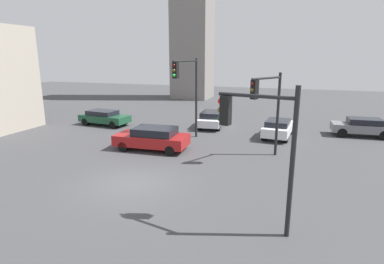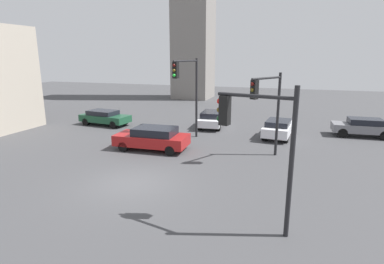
{
  "view_description": "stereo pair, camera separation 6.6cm",
  "coord_description": "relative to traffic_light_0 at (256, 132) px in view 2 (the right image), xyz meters",
  "views": [
    {
      "loc": [
        6.92,
        -11.93,
        5.76
      ],
      "look_at": [
        1.3,
        5.06,
        1.39
      ],
      "focal_mm": 29.05,
      "sensor_mm": 36.0,
      "label": 1
    },
    {
      "loc": [
        6.98,
        -11.91,
        5.76
      ],
      "look_at": [
        1.3,
        5.06,
        1.39
      ],
      "focal_mm": 29.05,
      "sensor_mm": 36.0,
      "label": 2
    }
  ],
  "objects": [
    {
      "name": "ground_plane",
      "position": [
        -5.85,
        2.01,
        -3.39
      ],
      "size": [
        95.67,
        95.67,
        0.0
      ],
      "primitive_type": "plane",
      "color": "#424244"
    },
    {
      "name": "traffic_light_0",
      "position": [
        0.0,
        0.0,
        0.0
      ],
      "size": [
        2.63,
        0.78,
        4.93
      ],
      "rotation": [
        0.0,
        0.0,
        2.92
      ],
      "color": "black",
      "rests_on": "ground_plane"
    },
    {
      "name": "traffic_light_1",
      "position": [
        -5.82,
        9.86,
        0.64
      ],
      "size": [
        0.74,
        3.17,
        5.64
      ],
      "rotation": [
        0.0,
        0.0,
        -1.74
      ],
      "color": "black",
      "rests_on": "ground_plane"
    },
    {
      "name": "traffic_light_2",
      "position": [
        -0.37,
        7.51,
        0.04
      ],
      "size": [
        1.46,
        2.36,
        4.88
      ],
      "rotation": [
        0.0,
        0.0,
        -2.09
      ],
      "color": "black",
      "rests_on": "ground_plane"
    },
    {
      "name": "car_0",
      "position": [
        5.95,
        15.14,
        -2.66
      ],
      "size": [
        4.08,
        1.89,
        1.36
      ],
      "rotation": [
        0.0,
        0.0,
        3.19
      ],
      "color": "slate",
      "rests_on": "ground_plane"
    },
    {
      "name": "car_1",
      "position": [
        -7.24,
        7.27,
        -2.64
      ],
      "size": [
        4.63,
        2.23,
        1.44
      ],
      "rotation": [
        0.0,
        0.0,
        3.18
      ],
      "color": "maroon",
      "rests_on": "ground_plane"
    },
    {
      "name": "car_2",
      "position": [
        0.11,
        12.94,
        -2.69
      ],
      "size": [
        2.12,
        4.07,
        1.31
      ],
      "rotation": [
        0.0,
        0.0,
        1.48
      ],
      "color": "silver",
      "rests_on": "ground_plane"
    },
    {
      "name": "car_3",
      "position": [
        -14.29,
        12.53,
        -2.71
      ],
      "size": [
        4.43,
        2.19,
        1.27
      ],
      "rotation": [
        0.0,
        0.0,
        -0.1
      ],
      "color": "#19472D",
      "rests_on": "ground_plane"
    },
    {
      "name": "car_4",
      "position": [
        -5.35,
        14.86,
        -2.69
      ],
      "size": [
        2.14,
        4.54,
        1.32
      ],
      "rotation": [
        0.0,
        0.0,
        1.65
      ],
      "color": "silver",
      "rests_on": "ground_plane"
    },
    {
      "name": "skyline_tower",
      "position": [
        -12.73,
        32.13,
        9.37
      ],
      "size": [
        4.97,
        4.97,
        25.52
      ],
      "primitive_type": "cube",
      "color": "gray",
      "rests_on": "ground_plane"
    }
  ]
}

